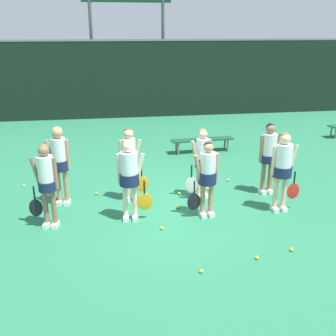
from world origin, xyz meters
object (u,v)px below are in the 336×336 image
player_2 (207,174)px  tennis_ball_3 (178,207)px  player_3 (283,165)px  bench_courtside (202,141)px  tennis_ball_7 (201,271)px  player_1 (129,173)px  tennis_ball_6 (228,180)px  tennis_ball_8 (96,193)px  tennis_ball_1 (292,250)px  player_4 (59,159)px  player_7 (269,152)px  player_5 (130,159)px  tennis_ball_4 (179,193)px  player_0 (46,179)px  tennis_ball_5 (208,189)px  player_6 (202,159)px  tennis_ball_0 (257,258)px  scoreboard (127,3)px  tennis_ball_2 (24,186)px  tennis_ball_9 (162,228)px

player_2 → tennis_ball_3: 1.12m
tennis_ball_3 → player_3: bearing=-11.0°
bench_courtside → tennis_ball_7: (-1.53, -6.36, -0.34)m
player_1 → tennis_ball_6: bearing=38.8°
player_2 → tennis_ball_7: player_2 is taller
tennis_ball_8 → player_3: bearing=-20.3°
player_3 → tennis_ball_7: bearing=-140.3°
bench_courtside → tennis_ball_1: bearing=-92.5°
player_3 → tennis_ball_3: bearing=166.2°
player_4 → bench_courtside: bearing=51.4°
player_7 → tennis_ball_1: size_ratio=24.86×
player_4 → player_5: bearing=11.1°
player_3 → tennis_ball_4: bearing=147.1°
player_2 → tennis_ball_7: 2.25m
player_0 → tennis_ball_5: 3.89m
player_4 → tennis_ball_4: bearing=13.6°
player_3 → player_6: size_ratio=1.06×
player_5 → tennis_ball_6: size_ratio=25.75×
player_0 → bench_courtside: bearing=58.4°
player_2 → tennis_ball_0: 2.02m
player_2 → tennis_ball_4: size_ratio=22.38×
player_5 → player_7: 3.20m
tennis_ball_0 → tennis_ball_8: tennis_ball_8 is taller
player_6 → tennis_ball_8: (-2.40, 0.51, -0.91)m
bench_courtside → tennis_ball_4: bench_courtside is taller
bench_courtside → tennis_ball_5: (-0.58, -3.05, -0.34)m
tennis_ball_0 → tennis_ball_1: size_ratio=0.95×
scoreboard → tennis_ball_3: bearing=-87.9°
tennis_ball_2 → tennis_ball_9: size_ratio=1.02×
player_1 → player_2: 1.56m
tennis_ball_9 → player_0: bearing=167.3°
scoreboard → player_6: size_ratio=3.69×
tennis_ball_3 → tennis_ball_5: size_ratio=1.01×
tennis_ball_0 → tennis_ball_6: tennis_ball_6 is taller
tennis_ball_3 → tennis_ball_8: 2.05m
tennis_ball_0 → tennis_ball_5: 3.07m
player_5 → player_6: 1.62m
tennis_ball_6 → player_3: bearing=-72.4°
player_1 → tennis_ball_5: player_1 is taller
player_5 → tennis_ball_8: size_ratio=24.95×
player_3 → tennis_ball_7: 3.12m
player_6 → tennis_ball_3: size_ratio=22.73×
tennis_ball_4 → tennis_ball_8: bearing=171.1°
tennis_ball_0 → player_1: bearing=137.8°
tennis_ball_6 → tennis_ball_7: 4.12m
player_6 → tennis_ball_9: bearing=-138.3°
bench_courtside → tennis_ball_1: (0.19, -5.97, -0.34)m
tennis_ball_2 → tennis_ball_8: bearing=-22.7°
tennis_ball_0 → tennis_ball_9: 1.94m
bench_courtside → player_3: (0.65, -4.36, 0.66)m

